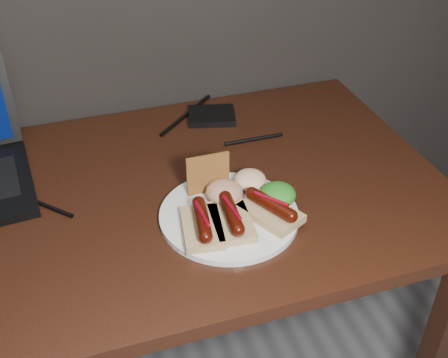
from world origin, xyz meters
TOP-DOWN VIEW (x-y plane):
  - desk at (0.00, 1.38)m, footprint 1.40×0.70m
  - hard_drive at (0.31, 1.63)m, footprint 0.13×0.11m
  - desk_cables at (0.01, 1.54)m, footprint 0.87×0.39m
  - plate at (0.23, 1.26)m, footprint 0.29×0.29m
  - bread_sausage_left at (0.17, 1.23)m, footprint 0.09×0.12m
  - bread_sausage_center at (0.22, 1.23)m, footprint 0.08×0.12m
  - bread_sausage_right at (0.30, 1.23)m, footprint 0.11×0.13m
  - crispbread at (0.21, 1.34)m, footprint 0.08×0.01m
  - salad_greens at (0.33, 1.26)m, footprint 0.07×0.07m
  - salsa_mound at (0.23, 1.30)m, footprint 0.07×0.07m
  - coleslaw_mound at (0.29, 1.33)m, footprint 0.06×0.06m

SIDE VIEW (x-z plane):
  - desk at x=0.00m, z-range 0.29..1.04m
  - desk_cables at x=0.01m, z-range 0.75..0.76m
  - plate at x=0.23m, z-range 0.75..0.76m
  - hard_drive at x=0.31m, z-range 0.75..0.77m
  - bread_sausage_left at x=0.17m, z-range 0.76..0.80m
  - bread_sausage_center at x=0.22m, z-range 0.76..0.80m
  - bread_sausage_right at x=0.30m, z-range 0.76..0.80m
  - coleslaw_mound at x=0.29m, z-range 0.76..0.80m
  - salad_greens at x=0.33m, z-range 0.76..0.80m
  - salsa_mound at x=0.23m, z-range 0.76..0.80m
  - crispbread at x=0.21m, z-range 0.76..0.85m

